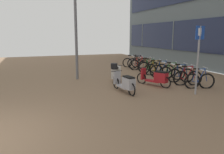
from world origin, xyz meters
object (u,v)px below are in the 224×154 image
at_px(bicycle_rack_01, 188,78).
at_px(bicycle_rack_10, 132,62).
at_px(bicycle_rack_00, 199,81).
at_px(parking_sign, 198,53).
at_px(scooter_near, 156,78).
at_px(scooter_far, 115,73).
at_px(bicycle_rack_06, 150,68).
at_px(bicycle_rack_03, 172,73).
at_px(bicycle_rack_04, 162,71).
at_px(bicycle_rack_09, 137,63).
at_px(scooter_mid, 125,83).
at_px(lamp_post, 76,17).
at_px(bicycle_rack_02, 181,75).
at_px(bicycle_rack_07, 147,66).
at_px(bicycle_rack_08, 139,65).
at_px(bicycle_rack_05, 156,69).

xyz_separation_m(bicycle_rack_01, bicycle_rack_10, (0.07, 6.16, -0.01)).
height_order(bicycle_rack_00, parking_sign, parking_sign).
distance_m(scooter_near, scooter_far, 2.13).
bearing_deg(bicycle_rack_10, bicycle_rack_01, -90.69).
xyz_separation_m(bicycle_rack_00, scooter_near, (-1.53, 1.03, 0.05)).
xyz_separation_m(bicycle_rack_01, bicycle_rack_06, (-0.01, 3.42, -0.00)).
bearing_deg(bicycle_rack_03, bicycle_rack_04, 100.09).
xyz_separation_m(bicycle_rack_01, bicycle_rack_09, (0.19, 5.47, 0.01)).
distance_m(bicycle_rack_03, scooter_far, 2.97).
bearing_deg(bicycle_rack_03, scooter_mid, -154.56).
xyz_separation_m(bicycle_rack_01, parking_sign, (-0.76, -1.42, 1.27)).
distance_m(parking_sign, lamp_post, 6.14).
xyz_separation_m(bicycle_rack_02, bicycle_rack_09, (0.05, 4.79, 0.01)).
bearing_deg(bicycle_rack_09, parking_sign, -97.83).
xyz_separation_m(bicycle_rack_03, scooter_mid, (-3.33, -1.58, 0.04)).
distance_m(bicycle_rack_04, bicycle_rack_07, 2.06).
xyz_separation_m(bicycle_rack_08, bicycle_rack_10, (0.10, 1.37, -0.01)).
height_order(bicycle_rack_01, bicycle_rack_08, bicycle_rack_01).
distance_m(bicycle_rack_00, bicycle_rack_06, 4.10).
bearing_deg(bicycle_rack_04, bicycle_rack_08, 90.10).
bearing_deg(scooter_far, bicycle_rack_03, -12.39).
distance_m(bicycle_rack_02, scooter_far, 3.22).
bearing_deg(scooter_mid, bicycle_rack_09, 59.00).
bearing_deg(parking_sign, bicycle_rack_06, 81.19).
height_order(bicycle_rack_01, bicycle_rack_06, bicycle_rack_01).
distance_m(bicycle_rack_03, scooter_mid, 3.69).
bearing_deg(bicycle_rack_02, parking_sign, -113.07).
xyz_separation_m(bicycle_rack_06, bicycle_rack_08, (-0.02, 1.37, -0.00)).
relative_size(bicycle_rack_06, scooter_mid, 0.66).
bearing_deg(bicycle_rack_10, scooter_near, -104.81).
bearing_deg(bicycle_rack_00, bicycle_rack_01, 95.78).
distance_m(bicycle_rack_00, scooter_near, 1.85).
distance_m(bicycle_rack_02, parking_sign, 2.61).
distance_m(bicycle_rack_01, scooter_mid, 3.24).
bearing_deg(bicycle_rack_07, parking_sign, -99.92).
distance_m(bicycle_rack_01, bicycle_rack_06, 3.42).
bearing_deg(bicycle_rack_08, scooter_far, -134.86).
height_order(bicycle_rack_01, bicycle_rack_02, bicycle_rack_01).
bearing_deg(bicycle_rack_08, bicycle_rack_10, 85.71).
height_order(bicycle_rack_01, scooter_near, bicycle_rack_01).
relative_size(bicycle_rack_02, bicycle_rack_04, 1.08).
bearing_deg(bicycle_rack_06, bicycle_rack_01, -89.82).
xyz_separation_m(bicycle_rack_09, scooter_far, (-2.98, -3.47, 0.08)).
height_order(bicycle_rack_03, bicycle_rack_07, bicycle_rack_03).
height_order(bicycle_rack_01, parking_sign, parking_sign).
bearing_deg(scooter_near, bicycle_rack_05, 58.69).
bearing_deg(lamp_post, bicycle_rack_07, 10.95).
height_order(bicycle_rack_04, parking_sign, parking_sign).
height_order(bicycle_rack_02, bicycle_rack_06, bicycle_rack_06).
height_order(bicycle_rack_00, bicycle_rack_05, same).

